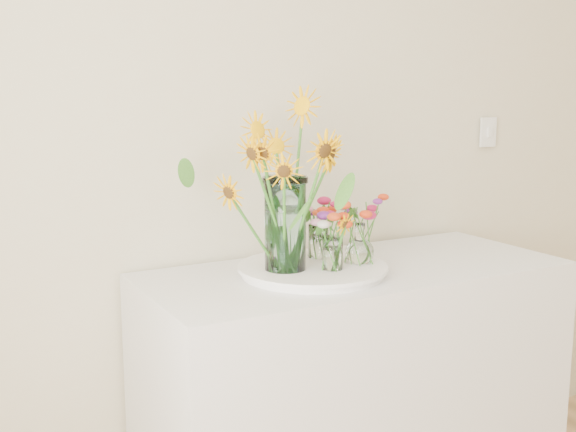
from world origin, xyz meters
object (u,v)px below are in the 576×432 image
(small_vase_a, at_px, (333,254))
(mason_jar, at_px, (285,224))
(tray, at_px, (313,271))
(small_vase_c, at_px, (318,242))
(counter, at_px, (354,397))
(small_vase_b, at_px, (360,244))

(small_vase_a, bearing_deg, mason_jar, 150.86)
(tray, distance_m, mason_jar, 0.19)
(tray, distance_m, small_vase_a, 0.10)
(tray, height_order, mason_jar, mason_jar)
(mason_jar, height_order, small_vase_a, mason_jar)
(small_vase_a, distance_m, small_vase_c, 0.16)
(counter, height_order, small_vase_b, small_vase_b)
(small_vase_a, bearing_deg, counter, 28.73)
(counter, bearing_deg, small_vase_b, -113.14)
(counter, relative_size, mason_jar, 4.75)
(small_vase_c, bearing_deg, small_vase_b, -57.97)
(small_vase_b, relative_size, small_vase_c, 1.16)
(counter, distance_m, tray, 0.49)
(small_vase_b, bearing_deg, small_vase_c, 122.03)
(tray, relative_size, small_vase_c, 3.89)
(tray, relative_size, small_vase_b, 3.36)
(small_vase_c, bearing_deg, mason_jar, -153.16)
(small_vase_b, bearing_deg, small_vase_a, -165.32)
(small_vase_b, bearing_deg, counter, 66.86)
(small_vase_a, relative_size, small_vase_b, 0.81)
(mason_jar, bearing_deg, tray, 0.37)
(mason_jar, xyz_separation_m, small_vase_a, (0.13, -0.07, -0.09))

